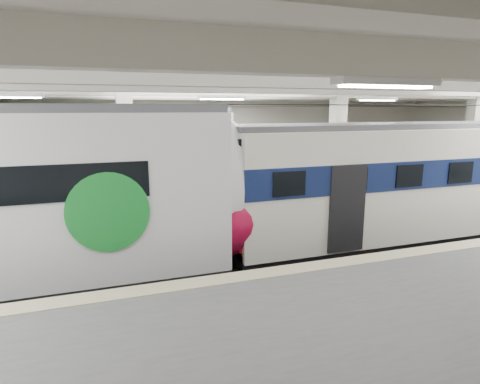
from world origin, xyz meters
name	(u,v)px	position (x,y,z in m)	size (l,w,h in m)	color
station_hall	(266,165)	(0.00, -1.74, 3.24)	(36.00, 24.00, 5.75)	black
modern_emu	(2,205)	(-6.15, 0.00, 2.31)	(14.70, 3.03, 4.70)	white
older_rer	(402,182)	(5.67, 0.00, 2.17)	(12.37, 2.73, 4.13)	white
far_train	(32,170)	(-6.24, 5.50, 2.39)	(14.62, 3.08, 4.64)	white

